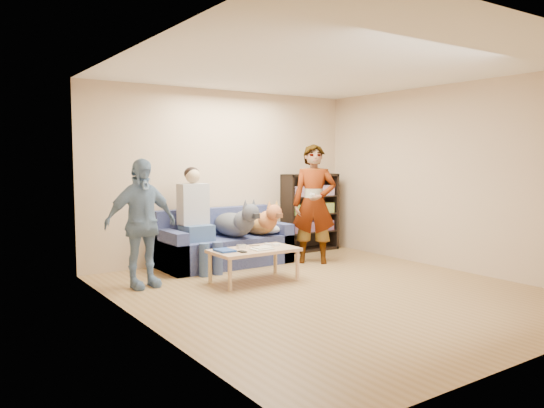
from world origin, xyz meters
TOP-DOWN VIEW (x-y plane):
  - ground at (0.00, 0.00)m, footprint 5.00×5.00m
  - ceiling at (0.00, 0.00)m, footprint 5.00×5.00m
  - wall_back at (0.00, 2.50)m, footprint 4.50×0.00m
  - wall_front at (0.00, -2.50)m, footprint 4.50×0.00m
  - wall_left at (-2.25, 0.00)m, footprint 0.00×5.00m
  - wall_right at (2.25, 0.00)m, footprint 0.00×5.00m
  - blanket at (0.44, 1.90)m, footprint 0.39×0.33m
  - person_standing_right at (0.94, 1.46)m, footprint 0.77×0.74m
  - person_standing_left at (-1.74, 1.46)m, footprint 0.95×0.48m
  - held_controller at (0.74, 1.26)m, footprint 0.08×0.13m
  - notebook_blue at (-0.85, 0.99)m, footprint 0.20×0.26m
  - papers at (-0.40, 0.84)m, footprint 0.26×0.20m
  - magazine at (-0.37, 0.86)m, footprint 0.22×0.17m
  - camera_silver at (-0.57, 1.06)m, footprint 0.11×0.06m
  - controller_a at (-0.17, 1.04)m, footprint 0.04×0.13m
  - controller_b at (-0.09, 0.96)m, footprint 0.09×0.06m
  - headphone_cup_a at (-0.25, 0.92)m, footprint 0.07×0.07m
  - headphone_cup_b at (-0.25, 1.00)m, footprint 0.07×0.07m
  - pen_orange at (-0.47, 0.78)m, footprint 0.13×0.06m
  - pen_black at (-0.33, 1.12)m, footprint 0.13×0.08m
  - wallet at (-0.70, 0.82)m, footprint 0.07×0.12m
  - sofa at (-0.25, 2.10)m, footprint 1.90×0.85m
  - person_seated at (-0.75, 1.97)m, footprint 0.40×0.73m
  - dog_gray at (-0.15, 1.91)m, footprint 0.40×1.24m
  - dog_tan at (0.27, 1.91)m, footprint 0.38×1.15m
  - coffee_table at (-0.45, 0.94)m, footprint 1.10×0.60m
  - bookshelf at (1.55, 2.33)m, footprint 1.00×0.34m

SIDE VIEW (x-z plane):
  - ground at x=0.00m, z-range 0.00..0.00m
  - sofa at x=-0.25m, z-range -0.13..0.69m
  - coffee_table at x=-0.45m, z-range 0.16..0.58m
  - pen_orange at x=-0.47m, z-range 0.42..0.43m
  - pen_black at x=-0.33m, z-range 0.42..0.43m
  - papers at x=-0.40m, z-range 0.42..0.43m
  - wallet at x=-0.70m, z-range 0.42..0.43m
  - headphone_cup_a at x=-0.25m, z-range 0.42..0.44m
  - headphone_cup_b at x=-0.25m, z-range 0.42..0.44m
  - notebook_blue at x=-0.85m, z-range 0.42..0.45m
  - controller_a at x=-0.17m, z-range 0.42..0.45m
  - controller_b at x=-0.09m, z-range 0.42..0.45m
  - magazine at x=-0.37m, z-range 0.43..0.45m
  - camera_silver at x=-0.57m, z-range 0.42..0.47m
  - blanket at x=0.44m, z-range 0.43..0.56m
  - dog_tan at x=0.27m, z-range 0.35..0.89m
  - dog_gray at x=-0.15m, z-range 0.34..0.92m
  - bookshelf at x=1.55m, z-range 0.03..1.33m
  - person_seated at x=-0.75m, z-range 0.04..1.51m
  - person_standing_left at x=-1.74m, z-range 0.00..1.57m
  - person_standing_right at x=0.94m, z-range 0.00..1.77m
  - held_controller at x=0.74m, z-range 1.04..1.07m
  - wall_back at x=0.00m, z-range -0.95..3.55m
  - wall_front at x=0.00m, z-range -0.95..3.55m
  - wall_left at x=-2.25m, z-range -1.20..3.80m
  - wall_right at x=2.25m, z-range -1.20..3.80m
  - ceiling at x=0.00m, z-range 2.60..2.60m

